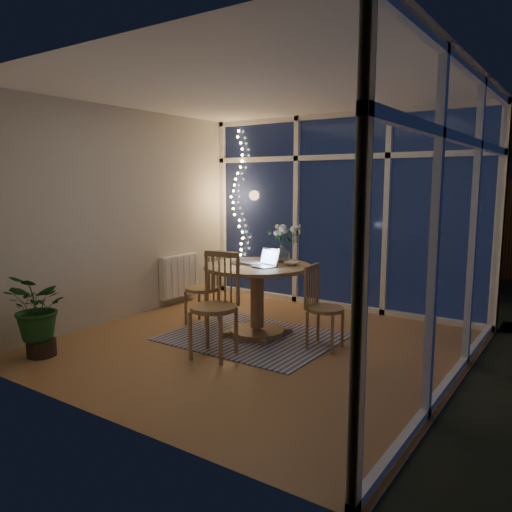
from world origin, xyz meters
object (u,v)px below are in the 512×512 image
Objects in this scene: chair_left at (202,287)px; laptop at (262,257)px; flower_vase at (282,253)px; potted_plant at (40,318)px; dining_table at (257,300)px; chair_front at (213,305)px; chair_right at (325,307)px.

chair_left is 3.19× the size of laptop.
potted_plant is at bearing -125.70° from flower_vase.
dining_table is 1.55× the size of potted_plant.
chair_left is 1.86m from potted_plant.
chair_front reaches higher than potted_plant.
chair_left is at bearing 125.27° from chair_front.
chair_left is 4.31× the size of flower_vase.
flower_vase is at bearing 106.48° from laptop.
chair_front reaches higher than chair_right.
flower_vase is 0.28× the size of potted_plant.
flower_vase is (0.00, 0.40, 0.00)m from laptop.
chair_left reaches higher than potted_plant.
chair_left is at bearing 72.35° from potted_plant.
laptop is 0.37× the size of potted_plant.
flower_vase reaches higher than chair_left.
dining_table is at bearing 82.61° from chair_front.
chair_front is 1.22m from flower_vase.
potted_plant is (-0.56, -1.77, -0.07)m from chair_left.
potted_plant is at bearing -24.39° from chair_left.
flower_vase is (0.12, 0.33, 0.51)m from dining_table.
chair_right is at bearing 83.90° from chair_left.
chair_front reaches higher than chair_left.
potted_plant is (-2.20, -1.79, -0.06)m from chair_right.
chair_left is at bearing -169.06° from laptop.
laptop is (0.07, 0.75, 0.39)m from chair_front.
chair_left is 1.19× the size of potted_plant.
dining_table reaches higher than potted_plant.
potted_plant is (-1.50, -2.09, -0.53)m from flower_vase.
chair_left is 1.64m from chair_right.
chair_front is 1.71m from potted_plant.
laptop reaches higher than dining_table.
potted_plant is at bearing -128.27° from dining_table.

